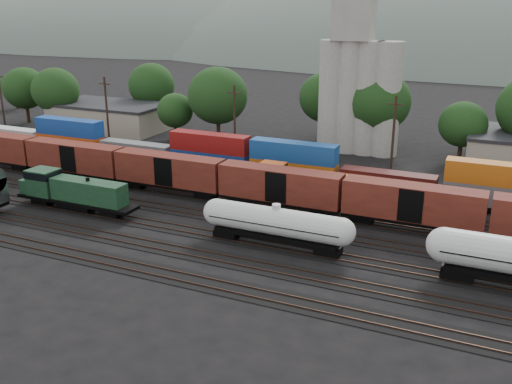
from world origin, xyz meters
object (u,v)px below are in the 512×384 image
at_px(green_locomotive, 70,190).
at_px(grain_silo, 358,84).
at_px(orange_locomotive, 301,182).
at_px(tank_car_a, 276,223).

bearing_deg(green_locomotive, grain_silo, 59.69).
distance_m(green_locomotive, orange_locomotive, 28.20).
bearing_deg(orange_locomotive, green_locomotive, -147.86).
bearing_deg(tank_car_a, orange_locomotive, 100.17).
relative_size(orange_locomotive, grain_silo, 0.55).
bearing_deg(green_locomotive, tank_car_a, -0.00).
xyz_separation_m(tank_car_a, grain_silo, (-2.60, 41.00, 8.69)).
distance_m(tank_car_a, grain_silo, 41.99).
relative_size(green_locomotive, orange_locomotive, 1.02).
bearing_deg(green_locomotive, orange_locomotive, 32.14).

